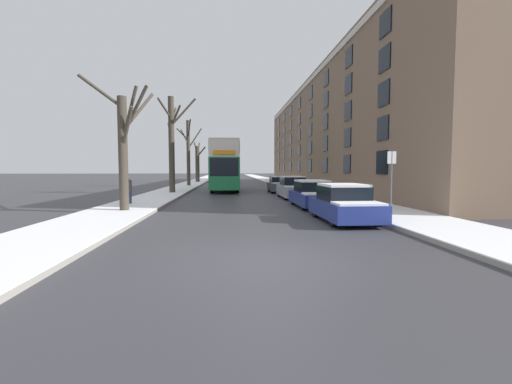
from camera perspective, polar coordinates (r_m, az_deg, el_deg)
The scene contains 15 objects.
ground_plane at distance 7.73m, azimuth 3.53°, elevation -11.34°, with size 320.00×320.00×0.00m, color #38383D.
sidewalk_left at distance 60.62m, azimuth -9.32°, elevation 1.93°, with size 3.20×130.00×0.16m.
sidewalk_right at distance 60.84m, azimuth 2.16°, elevation 1.98°, with size 3.20×130.00×0.16m.
terrace_facade_right at distance 41.39m, azimuth 14.26°, elevation 9.23°, with size 9.10×52.42×12.01m.
bare_tree_left_0 at distance 16.70m, azimuth -21.14°, elevation 7.20°, with size 3.15×2.97×6.14m.
bare_tree_left_1 at distance 28.58m, azimuth -13.84°, elevation 8.21°, with size 2.89×4.05×7.80m.
bare_tree_left_2 at distance 40.28m, azimuth -11.20°, elevation 6.70°, with size 2.85×3.01×7.60m.
bare_tree_left_3 at distance 52.21m, azimuth -9.72°, elevation 4.91°, with size 2.10×3.05×6.28m.
double_decker_bus at distance 32.38m, azimuth -5.21°, elevation 4.74°, with size 2.54×10.36×4.51m.
parked_car_0 at distance 13.70m, azimuth 14.45°, elevation -1.97°, with size 1.84×4.10×1.45m.
parked_car_1 at distance 18.51m, azimuth 9.38°, elevation -0.44°, with size 1.80×4.35×1.44m.
parked_car_2 at distance 24.06m, azimuth 6.11°, elevation 0.65°, with size 1.68×4.53×1.53m.
parked_car_3 at distance 30.08m, azimuth 3.95°, elevation 1.21°, with size 1.82×3.91×1.41m.
pedestrian_left_sidewalk at distance 19.83m, azimuth -20.48°, elevation 0.34°, with size 0.36×0.36×1.64m.
street_sign_post at distance 13.23m, azimuth 21.57°, elevation 1.46°, with size 0.32×0.07×2.69m.
Camera 1 is at (-1.06, -7.39, 2.02)m, focal length 24.00 mm.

